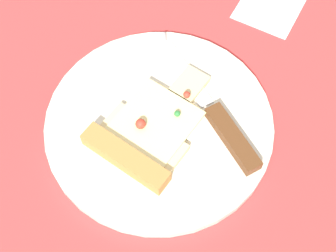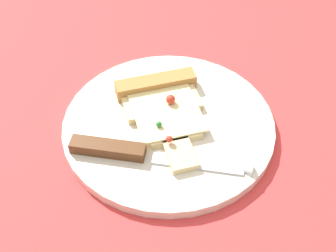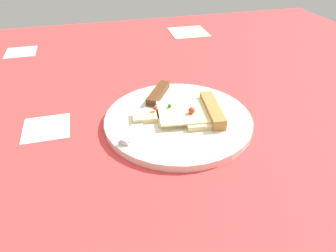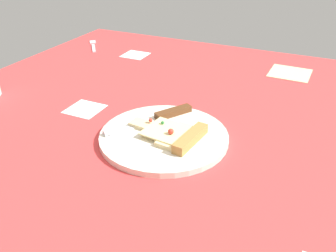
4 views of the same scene
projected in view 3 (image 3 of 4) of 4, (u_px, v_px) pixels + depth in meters
ground_plane at (198, 123)px, 65.98cm from camera, size 151.26×151.26×3.00cm
plate at (178, 120)px, 62.91cm from camera, size 29.84×29.84×1.41cm
pizza_slice at (191, 113)px, 62.36cm from camera, size 12.31×18.23×2.63cm
knife at (151, 103)px, 65.77cm from camera, size 21.35×14.70×2.45cm
napkin at (189, 32)px, 111.66cm from camera, size 13.34×13.34×0.40cm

